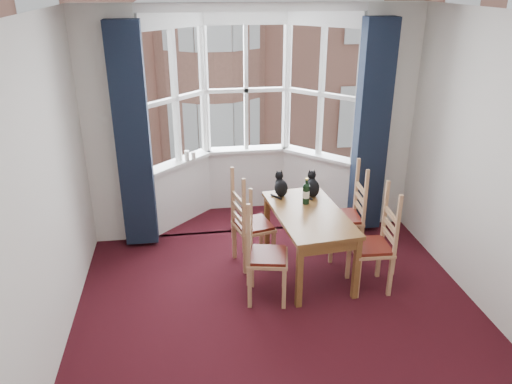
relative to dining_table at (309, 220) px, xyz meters
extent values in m
plane|color=black|center=(-0.45, -1.16, -0.63)|extent=(4.50, 4.50, 0.00)
plane|color=white|center=(-0.45, -1.16, 2.17)|extent=(4.50, 4.50, 0.00)
plane|color=silver|center=(-2.45, -1.16, 0.77)|extent=(0.00, 4.50, 4.50)
cube|color=silver|center=(-2.10, 1.09, 0.77)|extent=(0.70, 0.12, 2.80)
cube|color=silver|center=(1.20, 1.09, 0.77)|extent=(0.70, 0.12, 2.80)
cube|color=black|center=(-1.87, 0.91, 0.72)|extent=(0.38, 0.22, 2.60)
cube|color=black|center=(0.97, 0.91, 0.72)|extent=(0.38, 0.22, 2.60)
cube|color=brown|center=(0.00, 0.00, 0.08)|extent=(0.83, 1.38, 0.04)
cube|color=brown|center=(-0.24, -0.64, -0.29)|extent=(0.07, 0.07, 0.69)
cube|color=brown|center=(-0.36, 0.58, -0.29)|extent=(0.07, 0.07, 0.69)
cube|color=brown|center=(0.36, -0.58, -0.29)|extent=(0.07, 0.07, 0.69)
cube|color=brown|center=(0.24, 0.64, -0.29)|extent=(0.07, 0.07, 0.69)
cube|color=tan|center=(-0.52, -0.44, -0.15)|extent=(0.48, 0.49, 0.06)
cube|color=#51150D|center=(-0.52, -0.44, -0.14)|extent=(0.43, 0.44, 0.03)
cube|color=tan|center=(-0.57, 0.26, -0.15)|extent=(0.49, 0.50, 0.06)
cube|color=#51150D|center=(-0.57, 0.26, -0.14)|extent=(0.44, 0.45, 0.03)
cube|color=tan|center=(0.57, -0.40, -0.15)|extent=(0.42, 0.44, 0.06)
cube|color=#51150D|center=(0.57, -0.40, -0.14)|extent=(0.38, 0.40, 0.03)
cube|color=tan|center=(0.49, 0.30, -0.15)|extent=(0.42, 0.44, 0.06)
cube|color=#51150D|center=(0.49, 0.30, -0.14)|extent=(0.38, 0.40, 0.03)
ellipsoid|color=black|center=(-0.22, 0.48, 0.19)|extent=(0.18, 0.22, 0.20)
sphere|color=black|center=(-0.23, 0.55, 0.32)|extent=(0.11, 0.11, 0.09)
cone|color=black|center=(-0.26, 0.54, 0.36)|extent=(0.04, 0.04, 0.04)
cone|color=black|center=(-0.20, 0.55, 0.36)|extent=(0.04, 0.04, 0.04)
ellipsoid|color=black|center=(0.14, 0.42, 0.19)|extent=(0.17, 0.21, 0.21)
sphere|color=black|center=(0.14, 0.49, 0.32)|extent=(0.10, 0.10, 0.10)
cone|color=black|center=(0.11, 0.49, 0.37)|extent=(0.04, 0.04, 0.04)
cone|color=black|center=(0.17, 0.49, 0.37)|extent=(0.04, 0.04, 0.04)
cylinder|color=black|center=(0.01, 0.22, 0.20)|extent=(0.08, 0.08, 0.21)
sphere|color=black|center=(0.01, 0.22, 0.31)|extent=(0.07, 0.07, 0.07)
cylinder|color=black|center=(0.01, 0.22, 0.35)|extent=(0.03, 0.03, 0.09)
cylinder|color=gold|center=(0.01, 0.22, 0.39)|extent=(0.03, 0.03, 0.02)
cylinder|color=silver|center=(0.01, 0.22, 0.21)|extent=(0.08, 0.08, 0.08)
cylinder|color=white|center=(-1.27, 1.44, 0.30)|extent=(0.06, 0.06, 0.14)
cylinder|color=white|center=(-1.18, 1.47, 0.29)|extent=(0.06, 0.06, 0.11)
plane|color=#333335|center=(-0.45, 31.09, -6.63)|extent=(80.00, 80.00, 0.00)
cube|color=#A56955|center=(-0.45, 13.09, 0.37)|extent=(18.00, 6.00, 14.00)
cylinder|color=#A56955|center=(-0.45, 10.09, 0.37)|extent=(3.20, 3.20, 14.00)
camera|label=1|loc=(-1.26, -4.70, 2.42)|focal=35.00mm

